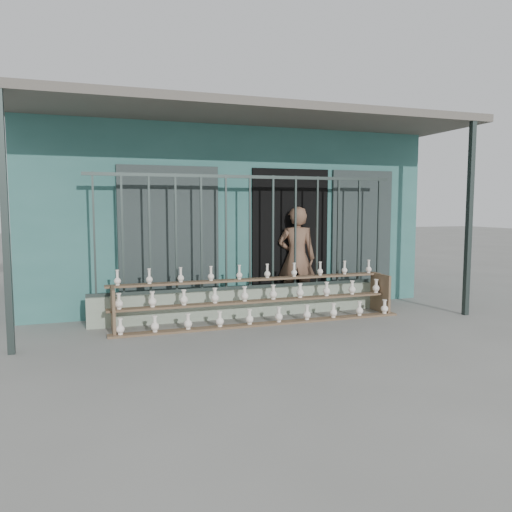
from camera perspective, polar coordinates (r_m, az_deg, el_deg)
name	(u,v)px	position (r m, az deg, el deg)	size (l,w,h in m)	color
ground	(280,336)	(6.90, 2.73, -9.08)	(60.00, 60.00, 0.00)	slate
workshop_building	(207,213)	(10.72, -5.61, 4.93)	(7.40, 6.60, 3.21)	#306560
parapet_wall	(250,302)	(8.04, -0.70, -5.30)	(5.00, 0.20, 0.45)	#91A089
security_fence	(250,232)	(7.91, -0.71, 2.72)	(5.00, 0.04, 1.80)	#283330
shelf_rack	(259,299)	(7.64, 0.36, -4.89)	(4.50, 0.68, 0.85)	brown
elderly_woman	(297,258)	(8.58, 4.66, -0.22)	(0.64, 0.42, 1.75)	brown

